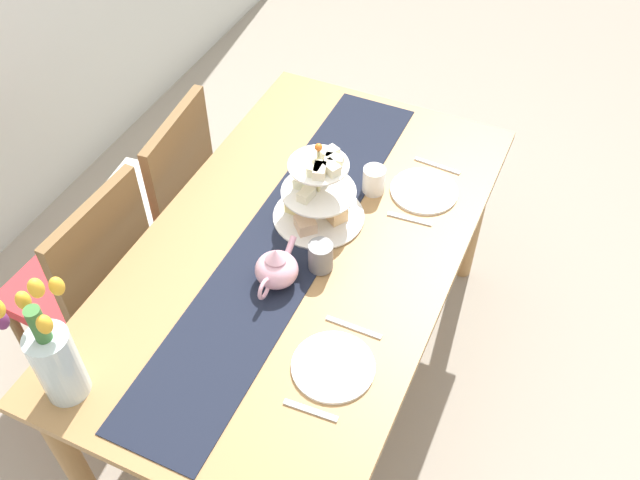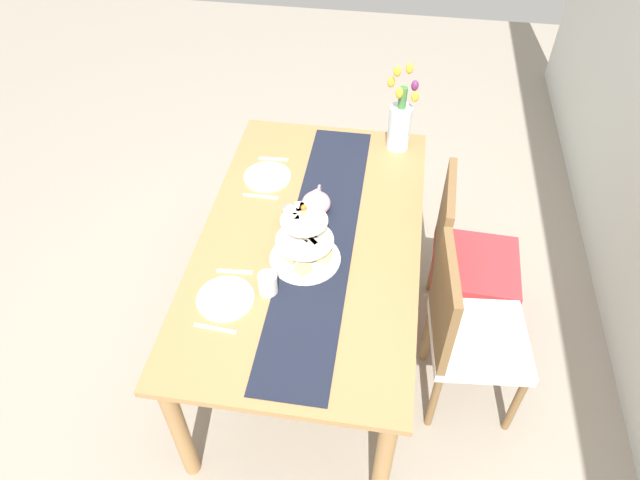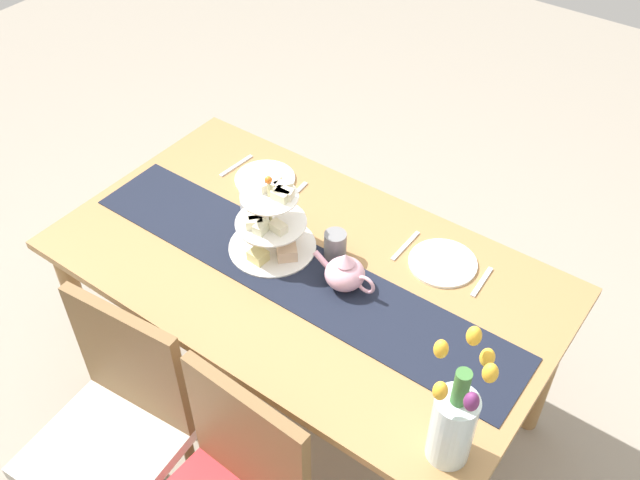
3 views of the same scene
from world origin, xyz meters
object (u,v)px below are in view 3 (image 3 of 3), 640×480
fork_right (295,193)px  knife_right (236,166)px  chair_right (115,423)px  tulip_vase (454,419)px  dining_table (305,285)px  teapot (345,273)px  dinner_plate_left (443,263)px  mug_white_text (250,198)px  knife_left (405,246)px  tiered_cake_stand (271,226)px  mug_grey (335,245)px  fork_left (482,282)px  dinner_plate_right (265,179)px

fork_right → knife_right: same height
chair_right → tulip_vase: tulip_vase is taller
dining_table → teapot: size_ratio=7.09×
tulip_vase → chair_right: bearing=21.8°
dinner_plate_left → mug_white_text: (0.70, 0.16, 0.04)m
dining_table → knife_left: (-0.23, -0.28, 0.10)m
chair_right → tulip_vase: size_ratio=1.98×
tiered_cake_stand → mug_grey: tiered_cake_stand is taller
dining_table → fork_left: 0.59m
tiered_cake_stand → mug_white_text: (0.19, -0.12, -0.06)m
fork_right → mug_white_text: bearing=63.7°
tulip_vase → dinner_plate_left: size_ratio=2.00×
fork_left → mug_grey: mug_grey is taller
dinner_plate_left → knife_left: bearing=0.0°
dinner_plate_left → mug_white_text: mug_white_text is taller
chair_right → dinner_plate_left: chair_right is taller
knife_left → dinner_plate_right: (0.62, 0.00, 0.00)m
tulip_vase → knife_left: size_ratio=2.71×
fork_left → chair_right: bearing=53.6°
knife_left → mug_white_text: 0.58m
tulip_vase → fork_right: bearing=-32.1°
dinner_plate_right → fork_right: bearing=180.0°
tiered_cake_stand → mug_grey: (-0.19, -0.10, -0.05)m
fork_left → dinner_plate_right: (0.91, 0.00, 0.00)m
chair_right → mug_white_text: (0.12, -0.82, 0.30)m
dining_table → mug_grey: 0.19m
teapot → dinner_plate_right: size_ratio=1.04×
knife_left → mug_grey: bearing=46.8°
dining_table → tulip_vase: tulip_vase is taller
dinner_plate_left → knife_right: (0.91, 0.00, -0.00)m
tulip_vase → mug_white_text: bearing=-23.2°
dining_table → knife_left: bearing=-129.5°
mug_white_text → tiered_cake_stand: bearing=149.0°
tiered_cake_stand → fork_left: (-0.65, -0.28, -0.10)m
teapot → knife_left: size_ratio=1.40×
tiered_cake_stand → teapot: (-0.30, -0.00, -0.04)m
dining_table → knife_left: knife_left is taller
knife_left → teapot: bearing=77.1°
dining_table → mug_white_text: size_ratio=17.79×
dinner_plate_left → knife_left: size_ratio=1.35×
teapot → mug_white_text: teapot is taller
tulip_vase → knife_right: size_ratio=2.71×
chair_right → knife_right: size_ratio=5.35×
fork_left → dinner_plate_right: 0.91m
teapot → mug_grey: 0.14m
knife_right → dinner_plate_left: bearing=180.0°
tulip_vase → mug_white_text: size_ratio=4.84×
dining_table → dinner_plate_right: 0.49m
dinner_plate_right → mug_grey: bearing=158.4°
tulip_vase → fork_right: size_ratio=3.07×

